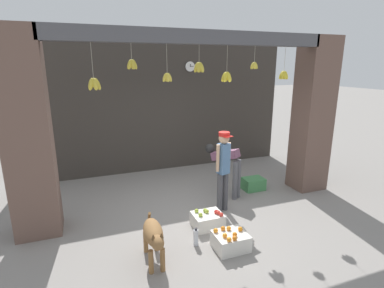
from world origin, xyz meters
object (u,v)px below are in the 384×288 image
(worker_stooping, at_px, (227,163))
(produce_box_green, at_px, (253,184))
(water_bottle, at_px, (196,237))
(fruit_crate_apples, at_px, (208,220))
(dog, at_px, (154,235))
(shopkeeper, at_px, (223,166))
(fruit_crate_oranges, at_px, (231,241))
(wall_clock, at_px, (190,67))

(worker_stooping, height_order, produce_box_green, worker_stooping)
(water_bottle, bearing_deg, fruit_crate_apples, 48.54)
(dog, relative_size, shopkeeper, 0.61)
(fruit_crate_oranges, bearing_deg, wall_clock, 78.91)
(shopkeeper, xyz_separation_m, produce_box_green, (1.12, 0.67, -0.79))
(fruit_crate_apples, bearing_deg, dog, -149.86)
(fruit_crate_apples, bearing_deg, worker_stooping, 49.78)
(produce_box_green, bearing_deg, fruit_crate_apples, -145.07)
(dog, relative_size, wall_clock, 3.55)
(water_bottle, bearing_deg, wall_clock, 71.25)
(dog, distance_m, produce_box_green, 3.29)
(dog, bearing_deg, produce_box_green, 126.87)
(shopkeeper, bearing_deg, dog, 18.38)
(worker_stooping, height_order, water_bottle, worker_stooping)
(dog, relative_size, produce_box_green, 2.04)
(dog, height_order, worker_stooping, worker_stooping)
(fruit_crate_oranges, bearing_deg, worker_stooping, 65.14)
(dog, relative_size, fruit_crate_oranges, 1.90)
(dog, distance_m, water_bottle, 0.81)
(fruit_crate_oranges, xyz_separation_m, fruit_crate_apples, (-0.07, 0.73, -0.01))
(worker_stooping, bearing_deg, shopkeeper, -157.90)
(wall_clock, bearing_deg, fruit_crate_oranges, -101.09)
(worker_stooping, xyz_separation_m, wall_clock, (-0.06, 2.13, 2.00))
(water_bottle, bearing_deg, dog, -164.43)
(dog, distance_m, worker_stooping, 2.67)
(wall_clock, bearing_deg, worker_stooping, -88.29)
(shopkeeper, xyz_separation_m, fruit_crate_oranges, (-0.44, -1.19, -0.79))
(dog, height_order, fruit_crate_apples, dog)
(fruit_crate_apples, height_order, produce_box_green, fruit_crate_apples)
(worker_stooping, bearing_deg, dog, -174.38)
(shopkeeper, distance_m, wall_clock, 3.30)
(dog, relative_size, fruit_crate_apples, 1.87)
(dog, xyz_separation_m, shopkeeper, (1.63, 1.11, 0.47))
(fruit_crate_oranges, bearing_deg, water_bottle, 149.26)
(dog, bearing_deg, wall_clock, 156.86)
(produce_box_green, bearing_deg, worker_stooping, -174.85)
(worker_stooping, bearing_deg, produce_box_green, -29.63)
(shopkeeper, distance_m, produce_box_green, 1.53)
(fruit_crate_oranges, relative_size, produce_box_green, 1.07)
(shopkeeper, xyz_separation_m, wall_clock, (0.33, 2.74, 1.81))
(produce_box_green, height_order, water_bottle, water_bottle)
(dog, xyz_separation_m, produce_box_green, (2.75, 1.79, -0.31))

